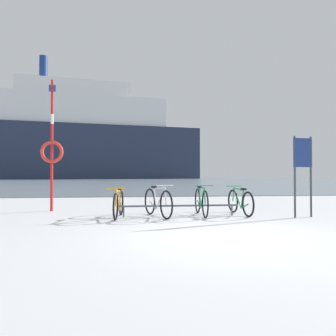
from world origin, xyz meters
TOP-DOWN VIEW (x-y plane):
  - ground at (0.00, 53.90)m, footprint 80.00×132.00m
  - bike_rack at (-0.38, 2.73)m, footprint 3.21×0.08m
  - bicycle_0 at (-1.95, 2.64)m, footprint 0.46×1.63m
  - bicycle_1 at (-0.94, 2.69)m, footprint 0.69×1.70m
  - bicycle_2 at (0.24, 2.84)m, footprint 0.46×1.75m
  - bicycle_3 at (1.34, 2.88)m, footprint 0.46×1.63m
  - info_sign at (2.79, 2.22)m, footprint 0.55×0.14m
  - rescue_post at (-4.03, 4.31)m, footprint 0.69×0.10m
  - ferry_ship at (-14.02, 67.26)m, footprint 54.50×19.02m

SIDE VIEW (x-z plane):
  - ground at x=0.00m, z-range -0.08..0.00m
  - bike_rack at x=-0.38m, z-range 0.11..0.42m
  - bicycle_0 at x=-1.95m, z-range -0.04..0.74m
  - bicycle_3 at x=1.34m, z-range -0.04..0.75m
  - bicycle_2 at x=0.24m, z-range -0.04..0.79m
  - bicycle_1 at x=-0.94m, z-range -0.04..0.80m
  - info_sign at x=2.79m, z-range 0.38..2.48m
  - rescue_post at x=-4.03m, z-range -0.08..3.90m
  - ferry_ship at x=-14.02m, z-range -4.44..22.52m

